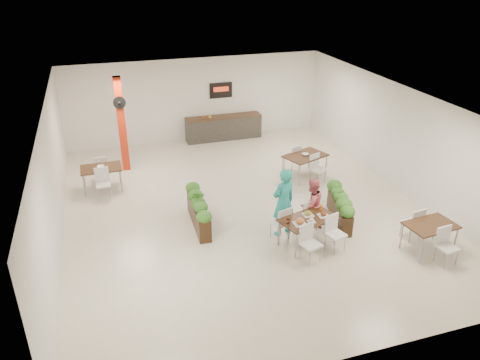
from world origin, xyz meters
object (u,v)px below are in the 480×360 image
object	(u,v)px
red_column	(122,124)
diner_man	(283,202)
diner_woman	(311,205)
side_table_c	(430,229)
planter_left	(198,209)
main_table	(308,222)
side_table_b	(305,158)
service_counter	(223,127)
side_table_a	(101,171)
planter_right	(340,205)

from	to	relation	value
red_column	diner_man	distance (m)	6.56
diner_woman	side_table_c	bearing A→B (deg)	126.24
diner_man	planter_left	xyz separation A→B (m)	(-2.00, 1.06, -0.41)
main_table	side_table_c	world-z (taller)	same
side_table_b	service_counter	bearing A→B (deg)	90.10
side_table_a	side_table_b	xyz separation A→B (m)	(6.43, -0.99, 0.01)
side_table_b	diner_woman	bearing A→B (deg)	-132.63
diner_woman	planter_right	world-z (taller)	diner_woman
planter_left	planter_right	world-z (taller)	planter_left
red_column	service_counter	world-z (taller)	red_column
service_counter	main_table	world-z (taller)	service_counter
planter_right	planter_left	bearing A→B (deg)	166.04
main_table	planter_left	xyz separation A→B (m)	(-2.39, 1.72, -0.12)
main_table	red_column	bearing A→B (deg)	122.73
red_column	diner_woman	world-z (taller)	red_column
red_column	service_counter	xyz separation A→B (m)	(4.00, 1.86, -1.15)
red_column	service_counter	size ratio (longest dim) A/B	1.07
main_table	diner_man	world-z (taller)	diner_man
main_table	side_table_a	xyz separation A→B (m)	(-4.77, 4.76, -0.00)
side_table_a	side_table_c	distance (m)	9.56
diner_woman	planter_right	distance (m)	0.98
diner_man	side_table_b	distance (m)	3.74
planter_left	planter_right	distance (m)	3.85
side_table_a	diner_man	bearing A→B (deg)	-43.48
side_table_b	side_table_c	world-z (taller)	same
main_table	side_table_c	size ratio (longest dim) A/B	1.14
planter_left	side_table_b	xyz separation A→B (m)	(4.06, 2.05, 0.13)
red_column	main_table	size ratio (longest dim) A/B	1.69
service_counter	planter_right	world-z (taller)	service_counter
red_column	planter_left	bearing A→B (deg)	-70.70
side_table_c	red_column	bearing A→B (deg)	126.91
diner_man	side_table_a	world-z (taller)	diner_man
main_table	diner_woman	xyz separation A→B (m)	(0.41, 0.66, 0.10)
main_table	diner_woman	world-z (taller)	diner_woman
main_table	diner_woman	size ratio (longest dim) A/B	1.29
diner_man	side_table_a	bearing A→B (deg)	-58.96
service_counter	side_table_b	bearing A→B (deg)	-69.20
side_table_a	side_table_c	world-z (taller)	same
main_table	planter_right	bearing A→B (deg)	30.44
diner_woman	planter_right	xyz separation A→B (m)	(0.94, 0.13, -0.24)
planter_right	side_table_b	world-z (taller)	planter_right
diner_woman	planter_right	bearing A→B (deg)	172.31
side_table_a	side_table_c	xyz separation A→B (m)	(7.50, -5.92, -0.01)
diner_man	diner_woman	size ratio (longest dim) A/B	1.27
red_column	diner_man	xyz separation A→B (m)	(3.55, -5.47, -0.71)
planter_left	red_column	bearing A→B (deg)	109.30
side_table_a	side_table_b	size ratio (longest dim) A/B	0.97
main_table	side_table_b	bearing A→B (deg)	66.22
diner_woman	side_table_c	world-z (taller)	diner_woman
main_table	side_table_b	xyz separation A→B (m)	(1.66, 3.77, 0.01)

